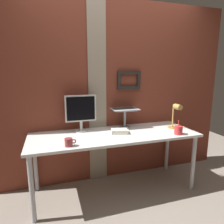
{
  "coord_description": "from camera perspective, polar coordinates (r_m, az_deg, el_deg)",
  "views": [
    {
      "loc": [
        -0.84,
        -2.2,
        1.49
      ],
      "look_at": [
        -0.11,
        0.11,
        1.0
      ],
      "focal_mm": 32.04,
      "sensor_mm": 36.0,
      "label": 1
    }
  ],
  "objects": [
    {
      "name": "laptop_stand",
      "position": [
        2.68,
        3.68,
        -0.98
      ],
      "size": [
        0.28,
        0.22,
        0.24
      ],
      "color": "gray",
      "rests_on": "desk"
    },
    {
      "name": "pen_cup",
      "position": [
        2.53,
        18.42,
        -4.93
      ],
      "size": [
        0.09,
        0.09,
        0.17
      ],
      "color": "red",
      "rests_on": "desk"
    },
    {
      "name": "coffee_mug",
      "position": [
        2.08,
        -12.2,
        -8.44
      ],
      "size": [
        0.12,
        0.08,
        0.08
      ],
      "color": "maroon",
      "rests_on": "desk"
    },
    {
      "name": "ground_plane",
      "position": [
        2.79,
        3.03,
        -20.87
      ],
      "size": [
        6.0,
        6.0,
        0.0
      ],
      "primitive_type": "plane",
      "color": "gray"
    },
    {
      "name": "monitor",
      "position": [
        2.51,
        -8.91,
        0.45
      ],
      "size": [
        0.38,
        0.18,
        0.46
      ],
      "color": "silver",
      "rests_on": "desk"
    },
    {
      "name": "desk",
      "position": [
        2.46,
        0.71,
        -7.75
      ],
      "size": [
        2.01,
        0.71,
        0.75
      ],
      "color": "white",
      "rests_on": "ground_plane"
    },
    {
      "name": "laptop",
      "position": [
        2.72,
        3.2,
        1.97
      ],
      "size": [
        0.35,
        0.31,
        0.2
      ],
      "color": "#ADB2B7",
      "rests_on": "laptop_stand"
    },
    {
      "name": "paper_clutter_stack",
      "position": [
        2.45,
        2.13,
        -5.52
      ],
      "size": [
        0.23,
        0.18,
        0.05
      ],
      "primitive_type": "cube",
      "rotation": [
        0.0,
        0.0,
        -0.25
      ],
      "color": "silver",
      "rests_on": "desk"
    },
    {
      "name": "brick_wall_back",
      "position": [
        2.76,
        0.22,
        5.47
      ],
      "size": [
        3.35,
        0.16,
        2.4
      ],
      "color": "brown",
      "rests_on": "ground_plane"
    },
    {
      "name": "desk_lamp",
      "position": [
        2.7,
        17.7,
        -0.46
      ],
      "size": [
        0.12,
        0.2,
        0.34
      ],
      "color": "tan",
      "rests_on": "desk"
    }
  ]
}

